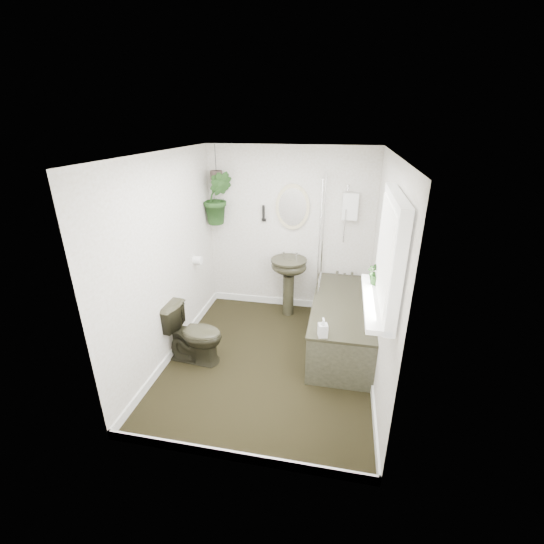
# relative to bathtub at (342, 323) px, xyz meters

# --- Properties ---
(floor) EXTENTS (2.30, 2.80, 0.02)m
(floor) POSITION_rel_bathtub_xyz_m (-0.80, -0.50, -0.30)
(floor) COLOR black
(floor) RESTS_ON ground
(ceiling) EXTENTS (2.30, 2.80, 0.02)m
(ceiling) POSITION_rel_bathtub_xyz_m (-0.80, -0.50, 2.02)
(ceiling) COLOR white
(ceiling) RESTS_ON ground
(wall_back) EXTENTS (2.30, 0.02, 2.30)m
(wall_back) POSITION_rel_bathtub_xyz_m (-0.80, 0.91, 0.86)
(wall_back) COLOR white
(wall_back) RESTS_ON ground
(wall_front) EXTENTS (2.30, 0.02, 2.30)m
(wall_front) POSITION_rel_bathtub_xyz_m (-0.80, -1.91, 0.86)
(wall_front) COLOR white
(wall_front) RESTS_ON ground
(wall_left) EXTENTS (0.02, 2.80, 2.30)m
(wall_left) POSITION_rel_bathtub_xyz_m (-1.96, -0.50, 0.86)
(wall_left) COLOR white
(wall_left) RESTS_ON ground
(wall_right) EXTENTS (0.02, 2.80, 2.30)m
(wall_right) POSITION_rel_bathtub_xyz_m (0.36, -0.50, 0.86)
(wall_right) COLOR white
(wall_right) RESTS_ON ground
(skirting) EXTENTS (2.30, 2.80, 0.10)m
(skirting) POSITION_rel_bathtub_xyz_m (-0.80, -0.50, -0.24)
(skirting) COLOR white
(skirting) RESTS_ON floor
(bathtub) EXTENTS (0.72, 1.72, 0.58)m
(bathtub) POSITION_rel_bathtub_xyz_m (0.00, 0.00, 0.00)
(bathtub) COLOR #2A291B
(bathtub) RESTS_ON floor
(bath_screen) EXTENTS (0.04, 0.72, 1.40)m
(bath_screen) POSITION_rel_bathtub_xyz_m (-0.33, 0.49, 0.99)
(bath_screen) COLOR silver
(bath_screen) RESTS_ON bathtub
(shower_box) EXTENTS (0.20, 0.10, 0.35)m
(shower_box) POSITION_rel_bathtub_xyz_m (0.00, 0.84, 1.26)
(shower_box) COLOR white
(shower_box) RESTS_ON wall_back
(oval_mirror) EXTENTS (0.46, 0.03, 0.62)m
(oval_mirror) POSITION_rel_bathtub_xyz_m (-0.76, 0.87, 1.21)
(oval_mirror) COLOR beige
(oval_mirror) RESTS_ON wall_back
(wall_sconce) EXTENTS (0.04, 0.04, 0.22)m
(wall_sconce) POSITION_rel_bathtub_xyz_m (-1.16, 0.86, 1.11)
(wall_sconce) COLOR black
(wall_sconce) RESTS_ON wall_back
(toilet_roll_holder) EXTENTS (0.11, 0.11, 0.11)m
(toilet_roll_holder) POSITION_rel_bathtub_xyz_m (-1.90, 0.20, 0.61)
(toilet_roll_holder) COLOR white
(toilet_roll_holder) RESTS_ON wall_left
(window_recess) EXTENTS (0.08, 1.00, 0.90)m
(window_recess) POSITION_rel_bathtub_xyz_m (0.29, -1.20, 1.36)
(window_recess) COLOR white
(window_recess) RESTS_ON wall_right
(window_sill) EXTENTS (0.18, 1.00, 0.04)m
(window_sill) POSITION_rel_bathtub_xyz_m (0.22, -1.20, 0.94)
(window_sill) COLOR white
(window_sill) RESTS_ON wall_right
(window_blinds) EXTENTS (0.01, 0.86, 0.76)m
(window_blinds) POSITION_rel_bathtub_xyz_m (0.24, -1.20, 1.36)
(window_blinds) COLOR white
(window_blinds) RESTS_ON wall_right
(toilet) EXTENTS (0.71, 0.45, 0.69)m
(toilet) POSITION_rel_bathtub_xyz_m (-1.65, -0.65, 0.05)
(toilet) COLOR #2A291B
(toilet) RESTS_ON floor
(pedestal_sink) EXTENTS (0.57, 0.51, 0.84)m
(pedestal_sink) POSITION_rel_bathtub_xyz_m (-0.76, 0.63, 0.13)
(pedestal_sink) COLOR #2A291B
(pedestal_sink) RESTS_ON floor
(sill_plant) EXTENTS (0.22, 0.20, 0.21)m
(sill_plant) POSITION_rel_bathtub_xyz_m (0.25, -0.90, 1.07)
(sill_plant) COLOR black
(sill_plant) RESTS_ON window_sill
(hanging_plant) EXTENTS (0.46, 0.40, 0.72)m
(hanging_plant) POSITION_rel_bathtub_xyz_m (-1.77, 0.75, 1.32)
(hanging_plant) COLOR black
(hanging_plant) RESTS_ON ceiling
(soap_bottle) EXTENTS (0.11, 0.11, 0.20)m
(soap_bottle) POSITION_rel_bathtub_xyz_m (-0.20, -0.79, 0.39)
(soap_bottle) COLOR black
(soap_bottle) RESTS_ON bathtub
(hanging_pot) EXTENTS (0.16, 0.16, 0.12)m
(hanging_pot) POSITION_rel_bathtub_xyz_m (-1.77, 0.75, 1.62)
(hanging_pot) COLOR #382C28
(hanging_pot) RESTS_ON ceiling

